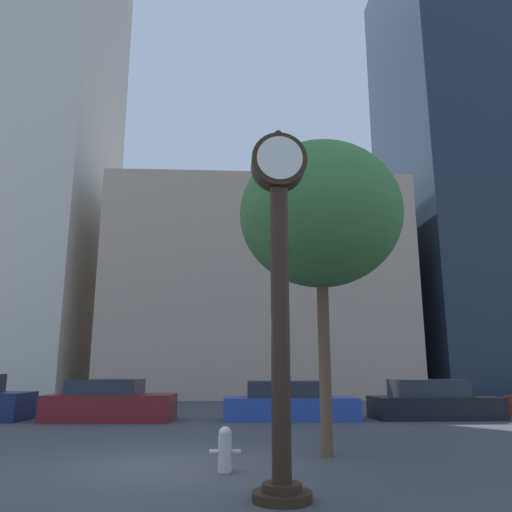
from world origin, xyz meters
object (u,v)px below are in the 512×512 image
bare_tree (320,216)px  fire_hydrant_far (225,449)px  car_maroon (110,403)px  car_black (433,402)px  car_blue (288,403)px  street_clock (280,279)px

bare_tree → fire_hydrant_far: bearing=-145.6°
car_maroon → car_black: 10.88m
car_maroon → car_blue: size_ratio=0.93×
street_clock → car_blue: size_ratio=1.16×
fire_hydrant_far → bare_tree: 5.10m
car_blue → car_black: 4.98m
street_clock → car_black: size_ratio=1.22×
bare_tree → car_black: bearing=55.0°
street_clock → bare_tree: bearing=69.5°
street_clock → bare_tree: 4.00m
street_clock → car_blue: street_clock is taller
car_maroon → bare_tree: size_ratio=0.64×
car_maroon → fire_hydrant_far: car_maroon is taller
car_black → bare_tree: 9.83m
car_black → bare_tree: bearing=-125.5°
car_maroon → car_black: car_maroon is taller
street_clock → fire_hydrant_far: size_ratio=7.23×
street_clock → car_maroon: bearing=113.9°
bare_tree → car_maroon: bearing=129.2°
car_maroon → street_clock: bearing=-63.9°
car_blue → bare_tree: bearing=-89.5°
car_maroon → fire_hydrant_far: size_ratio=5.79×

